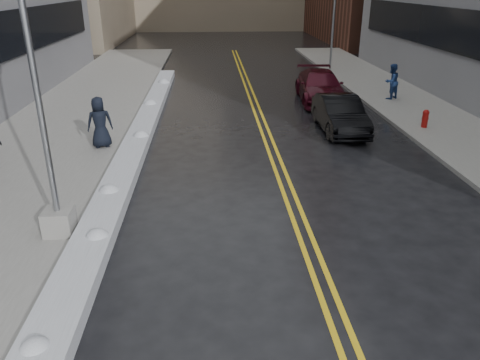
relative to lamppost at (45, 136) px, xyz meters
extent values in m
plane|color=black|center=(3.30, -2.00, -2.53)|extent=(160.00, 160.00, 0.00)
cube|color=gray|center=(-2.45, 8.00, -2.46)|extent=(5.50, 50.00, 0.15)
cube|color=gray|center=(13.30, 8.00, -2.46)|extent=(4.00, 50.00, 0.15)
cube|color=gold|center=(5.65, 8.00, -2.53)|extent=(0.12, 50.00, 0.01)
cube|color=gold|center=(5.95, 8.00, -2.53)|extent=(0.12, 50.00, 0.01)
cube|color=silver|center=(0.85, 6.00, -2.36)|extent=(0.90, 30.00, 0.34)
cube|color=gray|center=(0.00, 0.00, -2.08)|extent=(0.65, 0.65, 0.60)
cylinder|color=gray|center=(0.00, 0.00, 1.72)|extent=(0.14, 0.14, 7.00)
cylinder|color=maroon|center=(12.30, 8.00, -2.08)|extent=(0.24, 0.24, 0.60)
sphere|color=maroon|center=(12.30, 8.00, -1.78)|extent=(0.26, 0.26, 0.26)
cylinder|color=maroon|center=(12.30, 8.00, -2.03)|extent=(0.25, 0.10, 0.10)
cylinder|color=gray|center=(11.80, 22.00, 0.12)|extent=(0.14, 0.14, 5.00)
imported|color=black|center=(-0.32, 6.32, -1.48)|extent=(1.02, 0.81, 1.81)
imported|color=navy|center=(12.70, 13.05, -1.51)|extent=(1.07, 1.00, 1.74)
imported|color=black|center=(8.80, 8.16, -1.82)|extent=(1.53, 4.31, 1.42)
imported|color=#3E0916|center=(9.15, 13.35, -1.78)|extent=(2.41, 5.30, 1.50)
camera|label=1|loc=(3.62, -9.94, 3.08)|focal=35.00mm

